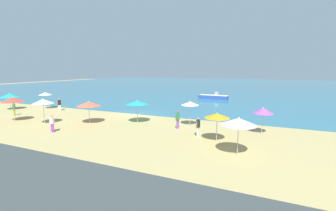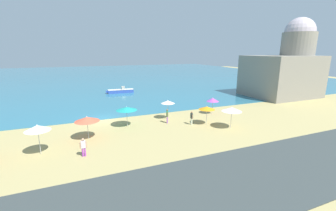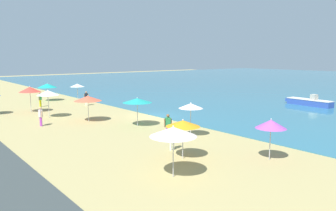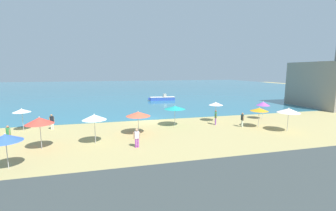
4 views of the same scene
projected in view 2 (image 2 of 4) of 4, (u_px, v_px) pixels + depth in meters
ground_plane at (102, 120)px, 29.03m from camera, size 160.00×160.00×0.00m
sea at (83, 76)px, 78.34m from camera, size 150.00×110.00×0.05m
coastal_road at (140, 206)px, 12.89m from camera, size 80.00×8.00×0.06m
beach_umbrella_0 at (232, 109)px, 25.37m from camera, size 2.28×2.28×2.56m
beach_umbrella_2 at (168, 102)px, 28.86m from camera, size 1.75×1.75×2.54m
beach_umbrella_4 at (37, 128)px, 18.84m from camera, size 2.07×2.07×2.69m
beach_umbrella_5 at (127, 109)px, 26.03m from camera, size 2.44×2.44×2.43m
beach_umbrella_6 at (213, 100)px, 31.26m from camera, size 1.73×1.73×2.39m
beach_umbrella_9 at (207, 108)px, 26.76m from camera, size 1.96×1.96×2.31m
beach_umbrella_10 at (87, 119)px, 22.33m from camera, size 2.44×2.44×2.37m
bather_2 at (192, 117)px, 26.95m from camera, size 0.29×0.56×1.66m
bather_3 at (83, 146)px, 18.77m from camera, size 0.57×0.25×1.63m
bather_4 at (167, 115)px, 27.53m from camera, size 0.33×0.54×1.76m
skiff_nearshore at (121, 91)px, 47.41m from camera, size 5.71×1.65×1.37m
harbor_fortress at (287, 68)px, 44.01m from camera, size 13.05×10.24×14.95m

